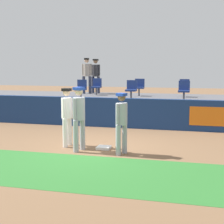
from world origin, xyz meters
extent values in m
plane|color=brown|center=(0.00, 0.00, 0.00)|extent=(60.00, 60.00, 0.00)
cube|color=#2D722D|center=(0.00, -2.21, 0.00)|extent=(18.00, 2.80, 0.01)
cube|color=white|center=(0.23, 0.06, 0.04)|extent=(0.40, 0.40, 0.08)
cylinder|color=white|center=(-0.97, 0.30, 0.45)|extent=(0.15, 0.15, 0.89)
cylinder|color=white|center=(-0.99, -0.02, 0.45)|extent=(0.15, 0.15, 0.89)
cylinder|color=white|center=(-0.98, 0.14, 1.21)|extent=(0.36, 0.36, 0.63)
sphere|color=beige|center=(-0.98, 0.14, 1.70)|extent=(0.23, 0.23, 0.23)
cube|color=black|center=(-0.98, 0.14, 1.77)|extent=(0.25, 0.25, 0.08)
cylinder|color=white|center=(-0.97, 0.35, 1.23)|extent=(0.09, 0.09, 0.59)
cylinder|color=white|center=(-0.99, -0.07, 1.23)|extent=(0.09, 0.09, 0.59)
ellipsoid|color=brown|center=(-0.87, 0.34, 0.97)|extent=(0.13, 0.20, 0.28)
cylinder|color=#9EA3AD|center=(0.94, -0.27, 0.43)|extent=(0.15, 0.15, 0.86)
cylinder|color=#9EA3AD|center=(0.83, -0.56, 0.43)|extent=(0.15, 0.15, 0.86)
cylinder|color=#9EA3AD|center=(0.88, -0.42, 1.16)|extent=(0.43, 0.43, 0.61)
sphere|color=brown|center=(0.88, -0.42, 1.63)|extent=(0.22, 0.22, 0.22)
cube|color=#193899|center=(0.88, -0.42, 1.71)|extent=(0.31, 0.31, 0.08)
cylinder|color=#9EA3AD|center=(0.96, -0.23, 1.18)|extent=(0.09, 0.09, 0.57)
cylinder|color=#9EA3AD|center=(0.81, -0.60, 1.18)|extent=(0.09, 0.09, 0.57)
cylinder|color=#9EA3AD|center=(-0.36, -0.18, 0.46)|extent=(0.16, 0.16, 0.93)
cylinder|color=#9EA3AD|center=(-0.45, -0.51, 0.46)|extent=(0.16, 0.16, 0.93)
cylinder|color=#9EA3AD|center=(-0.41, -0.35, 1.26)|extent=(0.44, 0.44, 0.66)
sphere|color=beige|center=(-0.41, -0.35, 1.77)|extent=(0.24, 0.24, 0.24)
cube|color=#193899|center=(-0.41, -0.35, 1.85)|extent=(0.31, 0.31, 0.09)
cylinder|color=#9EA3AD|center=(-0.35, -0.14, 1.28)|extent=(0.10, 0.10, 0.61)
cylinder|color=#9EA3AD|center=(-0.47, -0.56, 1.28)|extent=(0.10, 0.10, 0.61)
cube|color=navy|center=(0.00, 3.75, 0.60)|extent=(18.00, 0.24, 1.20)
cube|color=orange|center=(3.38, 3.62, 0.60)|extent=(1.50, 0.02, 0.72)
cube|color=#59595E|center=(0.00, 6.32, 0.51)|extent=(18.00, 4.80, 1.03)
cylinder|color=#4C4C51|center=(-2.11, 6.92, 1.23)|extent=(0.08, 0.08, 0.40)
cube|color=navy|center=(-2.11, 6.92, 1.43)|extent=(0.45, 0.44, 0.08)
cube|color=navy|center=(-2.11, 7.11, 1.67)|extent=(0.45, 0.06, 0.40)
cylinder|color=#4C4C51|center=(0.05, 5.12, 1.23)|extent=(0.08, 0.08, 0.40)
cube|color=navy|center=(0.05, 5.12, 1.43)|extent=(0.46, 0.44, 0.08)
cube|color=navy|center=(0.05, 5.31, 1.67)|extent=(0.46, 0.06, 0.40)
cylinder|color=#4C4C51|center=(0.09, 6.92, 1.23)|extent=(0.08, 0.08, 0.40)
cube|color=navy|center=(0.09, 6.92, 1.43)|extent=(0.47, 0.44, 0.08)
cube|color=navy|center=(0.09, 7.11, 1.67)|extent=(0.47, 0.06, 0.40)
cylinder|color=#4C4C51|center=(2.26, 6.92, 1.23)|extent=(0.08, 0.08, 0.40)
cube|color=navy|center=(2.26, 6.92, 1.43)|extent=(0.47, 0.44, 0.08)
cube|color=navy|center=(2.26, 7.11, 1.67)|extent=(0.47, 0.06, 0.40)
cylinder|color=#4C4C51|center=(-2.30, 5.12, 1.23)|extent=(0.08, 0.08, 0.40)
cube|color=navy|center=(-2.30, 5.12, 1.43)|extent=(0.44, 0.44, 0.08)
cube|color=navy|center=(-2.30, 5.31, 1.67)|extent=(0.44, 0.06, 0.40)
cylinder|color=#4C4C51|center=(2.33, 5.12, 1.23)|extent=(0.08, 0.08, 0.40)
cube|color=navy|center=(2.33, 5.12, 1.43)|extent=(0.48, 0.44, 0.08)
cube|color=navy|center=(2.33, 5.31, 1.67)|extent=(0.48, 0.06, 0.40)
cylinder|color=#33384C|center=(-2.69, 7.68, 1.49)|extent=(0.16, 0.16, 0.92)
cylinder|color=#33384C|center=(-3.01, 7.59, 1.49)|extent=(0.16, 0.16, 0.92)
cylinder|color=#A5998C|center=(-2.85, 7.63, 2.28)|extent=(0.44, 0.44, 0.65)
sphere|color=tan|center=(-2.85, 7.63, 2.78)|extent=(0.24, 0.24, 0.24)
cube|color=black|center=(-2.85, 7.63, 2.86)|extent=(0.31, 0.31, 0.08)
cylinder|color=#A5998C|center=(-2.64, 7.69, 2.30)|extent=(0.09, 0.09, 0.61)
cylinder|color=#A5998C|center=(-3.06, 7.57, 2.30)|extent=(0.09, 0.09, 0.61)
cylinder|color=#33384C|center=(-2.34, 8.08, 1.48)|extent=(0.15, 0.15, 0.90)
cylinder|color=#33384C|center=(-2.67, 8.12, 1.48)|extent=(0.15, 0.15, 0.90)
cylinder|color=#333338|center=(-2.50, 8.10, 2.25)|extent=(0.39, 0.39, 0.63)
sphere|color=#8C6647|center=(-2.50, 8.10, 2.74)|extent=(0.24, 0.24, 0.24)
cube|color=black|center=(-2.50, 8.10, 2.82)|extent=(0.27, 0.27, 0.08)
cylinder|color=#333338|center=(-2.29, 8.07, 2.27)|extent=(0.09, 0.09, 0.59)
cylinder|color=#333338|center=(-2.71, 8.12, 2.27)|extent=(0.09, 0.09, 0.59)
camera|label=1|loc=(3.01, -9.73, 2.50)|focal=55.13mm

